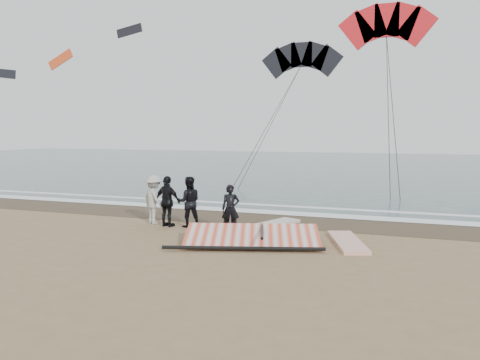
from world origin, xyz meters
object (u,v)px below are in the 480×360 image
at_px(board_cream, 269,225).
at_px(man_main, 231,209).
at_px(sail_rig, 251,238).
at_px(board_white, 348,242).

bearing_deg(board_cream, man_main, -100.42).
height_order(board_cream, sail_rig, sail_rig).
bearing_deg(man_main, board_white, -23.29).
relative_size(man_main, sail_rig, 0.37).
distance_m(man_main, board_white, 3.80).
bearing_deg(sail_rig, board_white, 20.46).
bearing_deg(man_main, sail_rig, -67.76).
relative_size(board_cream, sail_rig, 0.62).
xyz_separation_m(board_white, sail_rig, (-2.63, -0.98, 0.14)).
bearing_deg(sail_rig, man_main, 131.88).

